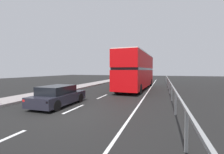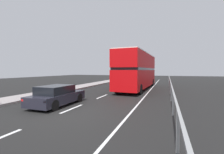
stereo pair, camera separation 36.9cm
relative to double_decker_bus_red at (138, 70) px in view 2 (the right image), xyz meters
name	(u,v)px [view 2 (the right image)]	position (x,y,z in m)	size (l,w,h in m)	color
ground_plane	(64,113)	(-1.96, -11.72, -2.36)	(75.56, 120.00, 0.10)	black
lane_paint_markings	(134,93)	(0.16, -3.26, -2.30)	(3.64, 46.00, 0.01)	silver
bridge_side_railing	(170,84)	(3.67, -2.72, -1.31)	(0.10, 42.00, 1.23)	gray
double_decker_bus_red	(138,70)	(0.00, 0.00, 0.00)	(3.07, 11.60, 4.30)	red
hatchback_car_near	(57,96)	(-3.42, -10.46, -1.68)	(1.83, 4.04, 1.30)	#21212B
sedan_car_ahead	(121,80)	(-3.86, 5.98, -1.61)	(1.82, 4.42, 1.46)	maroon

